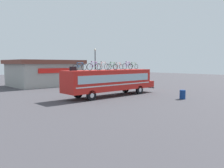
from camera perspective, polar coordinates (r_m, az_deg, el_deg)
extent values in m
plane|color=#423F44|center=(25.76, -0.63, -3.01)|extent=(120.00, 120.00, 0.00)
cube|color=red|center=(25.57, -0.64, 1.01)|extent=(11.01, 2.57, 2.23)
cube|color=red|center=(29.95, 7.95, 0.14)|extent=(0.99, 2.37, 0.75)
cube|color=#99B7C6|center=(24.60, 1.38, 1.46)|extent=(10.13, 0.04, 0.79)
cube|color=#99B7C6|center=(26.53, -2.51, 1.72)|extent=(10.13, 0.04, 0.79)
cube|color=silver|center=(24.65, 1.39, -0.18)|extent=(10.57, 0.03, 0.12)
cube|color=silver|center=(26.59, -2.51, 0.20)|extent=(10.57, 0.03, 0.12)
cube|color=silver|center=(30.42, 8.61, -0.65)|extent=(0.16, 2.44, 0.24)
cylinder|color=black|center=(27.56, 6.78, -1.45)|extent=(1.02, 0.28, 1.02)
cylinder|color=silver|center=(27.56, 6.78, -1.45)|extent=(0.46, 0.30, 0.46)
cylinder|color=black|center=(29.09, 3.36, -1.08)|extent=(1.02, 0.28, 1.02)
cylinder|color=silver|center=(29.09, 3.36, -1.08)|extent=(0.46, 0.30, 0.46)
cylinder|color=black|center=(22.66, -5.14, -2.84)|extent=(1.02, 0.28, 1.02)
cylinder|color=silver|center=(22.66, -5.14, -2.84)|extent=(0.46, 0.30, 0.46)
cylinder|color=black|center=(24.51, -8.40, -2.28)|extent=(1.02, 0.28, 1.02)
cylinder|color=silver|center=(24.51, -8.40, -2.28)|extent=(0.46, 0.30, 0.46)
cube|color=black|center=(23.06, -9.60, 3.77)|extent=(0.52, 0.49, 0.40)
torus|color=black|center=(22.99, -9.03, 4.08)|extent=(0.65, 0.04, 0.65)
torus|color=black|center=(23.58, -6.90, 4.13)|extent=(0.65, 0.04, 0.65)
cylinder|color=#197FDB|center=(23.16, -8.39, 4.70)|extent=(0.20, 0.04, 0.46)
cylinder|color=#197FDB|center=(23.34, -7.75, 4.68)|extent=(0.49, 0.04, 0.45)
cylinder|color=#197FDB|center=(23.29, -7.92, 5.23)|extent=(0.63, 0.04, 0.07)
cylinder|color=#197FDB|center=(23.10, -8.62, 4.11)|extent=(0.40, 0.03, 0.05)
cylinder|color=#197FDB|center=(23.05, -8.80, 4.67)|extent=(0.26, 0.03, 0.48)
cylinder|color=#197FDB|center=(23.52, -7.09, 4.66)|extent=(0.22, 0.03, 0.45)
cylinder|color=silver|center=(23.47, -7.29, 5.32)|extent=(0.03, 0.44, 0.03)
ellipsoid|color=black|center=(23.11, -8.57, 5.36)|extent=(0.20, 0.08, 0.06)
torus|color=black|center=(23.33, -5.53, 4.21)|extent=(0.72, 0.04, 0.72)
torus|color=black|center=(23.99, -3.48, 4.25)|extent=(0.72, 0.04, 0.72)
cylinder|color=purple|center=(23.52, -4.90, 4.88)|extent=(0.21, 0.04, 0.51)
cylinder|color=purple|center=(23.72, -4.29, 4.85)|extent=(0.50, 0.04, 0.49)
cylinder|color=purple|center=(23.67, -4.45, 5.45)|extent=(0.64, 0.04, 0.07)
cylinder|color=purple|center=(23.45, -5.13, 4.24)|extent=(0.41, 0.03, 0.05)
cylinder|color=purple|center=(23.40, -5.30, 4.86)|extent=(0.26, 0.03, 0.53)
cylinder|color=purple|center=(23.92, -3.66, 4.83)|extent=(0.22, 0.03, 0.50)
cylinder|color=silver|center=(23.86, -3.85, 5.53)|extent=(0.03, 0.44, 0.03)
ellipsoid|color=black|center=(23.47, -5.08, 5.59)|extent=(0.20, 0.08, 0.06)
torus|color=black|center=(24.30, -3.09, 4.25)|extent=(0.70, 0.04, 0.70)
torus|color=black|center=(24.94, -1.32, 4.27)|extent=(0.70, 0.04, 0.70)
cylinder|color=white|center=(24.49, -2.55, 4.88)|extent=(0.19, 0.04, 0.50)
cylinder|color=white|center=(24.68, -2.02, 4.84)|extent=(0.46, 0.04, 0.48)
cylinder|color=white|center=(24.63, -2.16, 5.41)|extent=(0.60, 0.04, 0.07)
cylinder|color=white|center=(24.42, -2.74, 4.27)|extent=(0.38, 0.03, 0.05)
cylinder|color=white|center=(24.36, -2.89, 4.85)|extent=(0.24, 0.03, 0.52)
cylinder|color=white|center=(24.88, -1.47, 4.82)|extent=(0.21, 0.03, 0.49)
cylinder|color=silver|center=(24.82, -1.63, 5.49)|extent=(0.03, 0.44, 0.03)
ellipsoid|color=black|center=(24.43, -2.69, 5.54)|extent=(0.20, 0.08, 0.06)
torus|color=black|center=(25.24, -0.74, 4.26)|extent=(0.68, 0.04, 0.68)
torus|color=black|center=(25.92, 0.92, 4.28)|extent=(0.68, 0.04, 0.68)
cylinder|color=green|center=(25.44, -0.23, 4.84)|extent=(0.19, 0.04, 0.48)
cylinder|color=green|center=(25.64, 0.27, 4.81)|extent=(0.47, 0.04, 0.47)
cylinder|color=green|center=(25.59, 0.14, 5.34)|extent=(0.60, 0.04, 0.07)
cylinder|color=green|center=(25.37, -0.41, 4.28)|extent=(0.38, 0.03, 0.05)
cylinder|color=green|center=(25.31, -0.55, 4.82)|extent=(0.25, 0.03, 0.50)
cylinder|color=green|center=(25.86, 0.78, 4.79)|extent=(0.21, 0.03, 0.47)
cylinder|color=silver|center=(25.79, 0.63, 5.41)|extent=(0.03, 0.44, 0.03)
ellipsoid|color=black|center=(25.39, -0.36, 5.46)|extent=(0.20, 0.08, 0.06)
torus|color=black|center=(26.47, 0.73, 4.26)|extent=(0.65, 0.04, 0.65)
torus|color=black|center=(27.18, 2.30, 4.27)|extent=(0.65, 0.04, 0.65)
cylinder|color=white|center=(26.68, 1.22, 4.78)|extent=(0.20, 0.04, 0.46)
cylinder|color=white|center=(26.89, 1.69, 4.75)|extent=(0.47, 0.04, 0.44)
cylinder|color=white|center=(26.83, 1.56, 5.23)|extent=(0.61, 0.04, 0.07)
cylinder|color=white|center=(26.60, 1.04, 4.28)|extent=(0.39, 0.03, 0.05)
cylinder|color=white|center=(26.55, 0.91, 4.76)|extent=(0.25, 0.03, 0.48)
cylinder|color=white|center=(27.11, 2.17, 4.73)|extent=(0.21, 0.03, 0.45)
cylinder|color=silver|center=(27.05, 2.03, 5.30)|extent=(0.03, 0.44, 0.03)
ellipsoid|color=black|center=(26.62, 1.09, 5.35)|extent=(0.20, 0.08, 0.06)
torus|color=black|center=(27.27, 3.16, 4.36)|extent=(0.72, 0.04, 0.72)
torus|color=black|center=(28.00, 4.61, 4.37)|extent=(0.72, 0.04, 0.72)
cylinder|color=purple|center=(27.48, 3.61, 4.93)|extent=(0.20, 0.04, 0.52)
cylinder|color=purple|center=(27.70, 4.04, 4.89)|extent=(0.47, 0.04, 0.50)
cylinder|color=purple|center=(27.64, 3.93, 5.42)|extent=(0.61, 0.04, 0.07)
cylinder|color=purple|center=(27.40, 3.44, 4.38)|extent=(0.38, 0.03, 0.05)
cylinder|color=purple|center=(27.35, 3.33, 4.91)|extent=(0.25, 0.03, 0.54)
cylinder|color=purple|center=(27.93, 4.48, 4.87)|extent=(0.21, 0.03, 0.50)
cylinder|color=silver|center=(27.86, 4.36, 5.48)|extent=(0.03, 0.44, 0.03)
ellipsoid|color=black|center=(27.43, 3.49, 5.54)|extent=(0.20, 0.08, 0.06)
torus|color=black|center=(28.43, 4.58, 4.30)|extent=(0.65, 0.04, 0.65)
torus|color=black|center=(29.23, 6.02, 4.31)|extent=(0.65, 0.04, 0.65)
cylinder|color=green|center=(28.67, 5.02, 4.79)|extent=(0.21, 0.04, 0.46)
cylinder|color=green|center=(28.90, 5.45, 4.76)|extent=(0.50, 0.04, 0.45)
cylinder|color=green|center=(28.84, 5.34, 5.21)|extent=(0.65, 0.04, 0.07)
cylinder|color=green|center=(28.58, 4.86, 4.32)|extent=(0.41, 0.03, 0.05)
cylinder|color=green|center=(28.52, 4.74, 4.77)|extent=(0.26, 0.03, 0.48)
cylinder|color=green|center=(29.15, 5.89, 4.74)|extent=(0.22, 0.03, 0.45)
cylinder|color=silver|center=(29.08, 5.77, 5.27)|extent=(0.03, 0.44, 0.03)
ellipsoid|color=black|center=(28.60, 4.91, 5.32)|extent=(0.20, 0.08, 0.06)
cube|color=#9E9E99|center=(39.66, -16.32, 2.21)|extent=(10.01, 8.21, 3.57)
cube|color=brown|center=(39.62, -16.40, 5.24)|extent=(10.81, 8.86, 0.63)
cube|color=red|center=(35.91, -13.39, 3.25)|extent=(6.01, 0.16, 0.70)
cylinder|color=navy|center=(24.65, 17.02, -2.51)|extent=(0.59, 0.59, 0.93)
cylinder|color=#38383D|center=(33.13, -4.17, 3.56)|extent=(0.14, 0.14, 5.51)
sphere|color=#F2EDCC|center=(33.18, -4.21, 8.47)|extent=(0.28, 0.28, 0.28)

